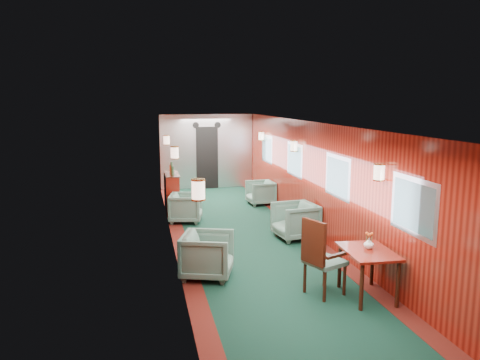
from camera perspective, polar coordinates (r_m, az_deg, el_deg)
The scene contains 12 objects.
room at distance 9.31m, azimuth 0.90°, elevation 2.21°, with size 12.00×12.10×2.40m.
bulkhead at distance 15.14m, azimuth -4.07°, elevation 3.44°, with size 2.98×0.17×2.39m.
windows_right at distance 10.00m, azimuth 8.92°, elevation 1.56°, with size 0.02×8.60×0.80m.
wall_sconces at distance 9.84m, azimuth 0.17°, elevation 3.53°, with size 2.97×7.97×0.25m.
dining_table at distance 7.12m, azimuth 15.35°, elevation -9.15°, with size 0.71×0.98×0.71m.
side_chair at distance 7.01m, azimuth 9.71°, elevation -8.93°, with size 0.67×0.69×1.17m.
credenza at distance 12.09m, azimuth -8.33°, elevation -1.51°, with size 0.35×1.12×1.28m.
flower_vase at distance 7.15m, azimuth 15.44°, elevation -7.47°, with size 0.15×0.15×0.15m, color white.
armchair_left_near at distance 7.72m, azimuth -3.99°, elevation -9.11°, with size 0.79×0.81×0.74m, color #1F4A42.
armchair_left_far at distance 11.11m, azimuth -6.61°, elevation -3.38°, with size 0.73×0.75×0.68m, color #1F4A42.
armchair_right_near at distance 9.81m, azimuth 6.75°, elevation -4.96°, with size 0.80×0.82×0.75m, color #1F4A42.
armchair_right_far at distance 12.90m, azimuth 2.51°, elevation -1.54°, with size 0.69×0.71×0.65m, color #1F4A42.
Camera 1 is at (-2.05, -9.00, 2.88)m, focal length 35.00 mm.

